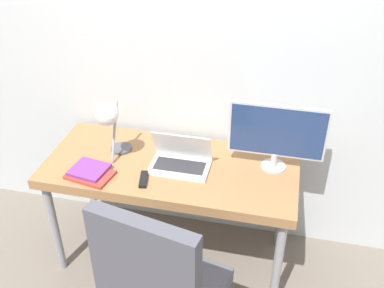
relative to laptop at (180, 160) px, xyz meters
name	(u,v)px	position (x,y,z in m)	size (l,w,h in m)	color
wall_back	(186,47)	(-0.06, 0.39, 0.52)	(8.00, 0.05, 2.60)	silver
desk	(171,174)	(-0.06, 0.01, -0.11)	(1.46, 0.64, 0.74)	#996B42
laptop	(180,160)	(0.00, 0.00, 0.00)	(0.34, 0.21, 0.21)	silver
monitor	(277,134)	(0.52, 0.11, 0.18)	(0.53, 0.14, 0.40)	#B7B7BC
desk_lamp	(109,118)	(-0.39, -0.04, 0.25)	(0.13, 0.27, 0.39)	#4C4C51
office_chair	(158,286)	(0.07, -0.72, -0.20)	(0.60, 0.56, 1.07)	black
book_stack	(90,172)	(-0.47, -0.19, -0.03)	(0.27, 0.23, 0.04)	#B2382D
tv_remote	(144,179)	(-0.16, -0.17, -0.03)	(0.07, 0.14, 0.02)	black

